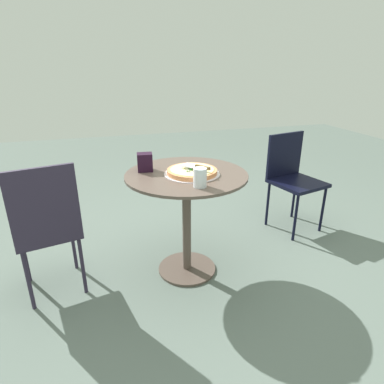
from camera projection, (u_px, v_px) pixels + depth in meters
ground_plane at (187, 269)px, 2.41m from camera, size 10.00×10.00×0.00m
patio_table at (187, 201)px, 2.20m from camera, size 0.81×0.81×0.75m
pizza_on_tray at (192, 172)px, 2.11m from camera, size 0.37×0.37×0.05m
pizza_server at (196, 166)px, 2.08m from camera, size 0.20×0.16×0.02m
drinking_cup at (200, 178)px, 1.88m from camera, size 0.08×0.08×0.11m
napkin_dispenser at (145, 162)px, 2.16m from camera, size 0.09×0.11×0.12m
patio_chair_near at (47, 224)px, 1.97m from camera, size 0.45×0.45×0.90m
patio_chair_far at (292, 174)px, 2.89m from camera, size 0.48×0.48×0.85m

